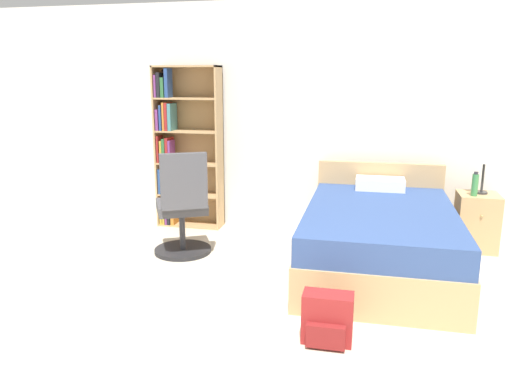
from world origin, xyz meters
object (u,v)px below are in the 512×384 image
office_chair (183,210)px  water_bottle (475,185)px  nightstand (476,222)px  backpack_red (327,319)px  table_lamp (485,157)px  bookshelf (181,148)px  bed (379,237)px

office_chair → water_bottle: size_ratio=4.34×
nightstand → backpack_red: size_ratio=1.71×
table_lamp → backpack_red: (-1.36, -2.27, -0.81)m
bookshelf → table_lamp: size_ratio=3.96×
bookshelf → bed: bookshelf is taller
office_chair → nightstand: 3.03m
office_chair → table_lamp: bearing=16.9°
table_lamp → water_bottle: bearing=-126.1°
bookshelf → office_chair: bearing=-69.0°
bed → water_bottle: bearing=37.4°
bookshelf → water_bottle: 3.24m
nightstand → water_bottle: (-0.07, -0.10, 0.41)m
bookshelf → table_lamp: (3.31, -0.13, 0.03)m
bookshelf → office_chair: bookshelf is taller
nightstand → table_lamp: bearing=49.7°
nightstand → bookshelf: bearing=177.3°
bed → backpack_red: 1.49m
office_chair → backpack_red: office_chair is taller
bed → nightstand: size_ratio=3.54×
office_chair → backpack_red: size_ratio=3.08×
bed → nightstand: 1.28m
office_chair → nightstand: size_ratio=1.81×
bed → office_chair: bearing=-178.4°
office_chair → water_bottle: (2.83, 0.76, 0.24)m
office_chair → bookshelf: bearing=111.0°
office_chair → water_bottle: bearing=15.0°
bed → office_chair: size_ratio=1.96×
nightstand → water_bottle: bearing=-124.8°
nightstand → water_bottle: 0.43m
office_chair → table_lamp: (2.93, 0.89, 0.50)m
bed → table_lamp: (1.02, 0.84, 0.66)m
bookshelf → water_bottle: size_ratio=7.67×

